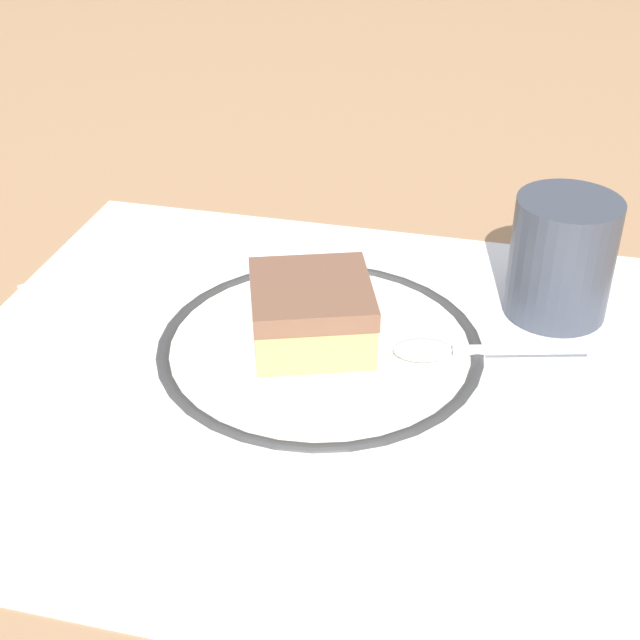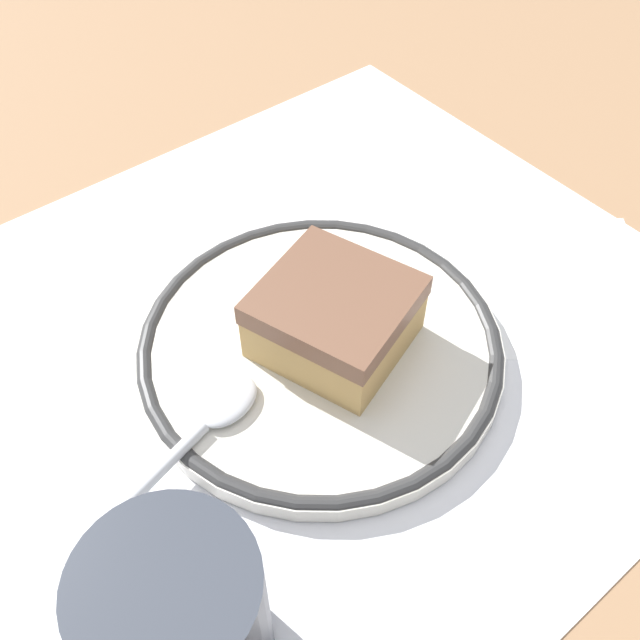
{
  "view_description": "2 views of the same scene",
  "coord_description": "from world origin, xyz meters",
  "px_view_note": "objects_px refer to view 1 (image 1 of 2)",
  "views": [
    {
      "loc": [
        -0.12,
        0.46,
        0.35
      ],
      "look_at": [
        -0.01,
        -0.02,
        0.03
      ],
      "focal_mm": 49.62,
      "sensor_mm": 36.0,
      "label": 1
    },
    {
      "loc": [
        -0.18,
        -0.23,
        0.35
      ],
      "look_at": [
        -0.01,
        -0.02,
        0.03
      ],
      "focal_mm": 39.87,
      "sensor_mm": 36.0,
      "label": 2
    }
  ],
  "objects_px": {
    "cake_slice": "(308,312)",
    "spoon": "(461,350)",
    "napkin": "(126,287)",
    "cup": "(561,264)",
    "plate": "(320,350)"
  },
  "relations": [
    {
      "from": "spoon",
      "to": "cup",
      "type": "height_order",
      "value": "cup"
    },
    {
      "from": "cake_slice",
      "to": "napkin",
      "type": "distance_m",
      "value": 0.17
    },
    {
      "from": "plate",
      "to": "spoon",
      "type": "bearing_deg",
      "value": -173.52
    },
    {
      "from": "plate",
      "to": "spoon",
      "type": "relative_size",
      "value": 1.64
    },
    {
      "from": "plate",
      "to": "cup",
      "type": "height_order",
      "value": "cup"
    },
    {
      "from": "plate",
      "to": "cake_slice",
      "type": "height_order",
      "value": "cake_slice"
    },
    {
      "from": "spoon",
      "to": "napkin",
      "type": "height_order",
      "value": "spoon"
    },
    {
      "from": "spoon",
      "to": "napkin",
      "type": "xyz_separation_m",
      "value": [
        0.26,
        -0.05,
        -0.01
      ]
    },
    {
      "from": "cup",
      "to": "spoon",
      "type": "bearing_deg",
      "value": 56.29
    },
    {
      "from": "cup",
      "to": "plate",
      "type": "bearing_deg",
      "value": 33.29
    },
    {
      "from": "cup",
      "to": "napkin",
      "type": "bearing_deg",
      "value": 7.93
    },
    {
      "from": "plate",
      "to": "spoon",
      "type": "height_order",
      "value": "spoon"
    },
    {
      "from": "cake_slice",
      "to": "cup",
      "type": "height_order",
      "value": "cup"
    },
    {
      "from": "cake_slice",
      "to": "spoon",
      "type": "xyz_separation_m",
      "value": [
        -0.1,
        -0.01,
        -0.02
      ]
    },
    {
      "from": "plate",
      "to": "cup",
      "type": "relative_size",
      "value": 2.48
    }
  ]
}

